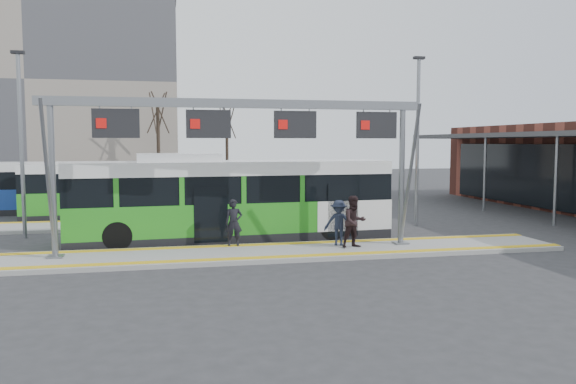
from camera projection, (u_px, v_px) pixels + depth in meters
name	position (u px, v px, depth m)	size (l,w,h in m)	color
ground	(255.00, 255.00, 19.31)	(120.00, 120.00, 0.00)	#2D2D30
platform_main	(255.00, 253.00, 19.30)	(22.00, 3.00, 0.15)	gray
platform_second	(144.00, 224.00, 26.26)	(20.00, 3.00, 0.15)	gray
tactile_main	(255.00, 251.00, 19.30)	(22.00, 2.65, 0.02)	gold
tactile_second	(145.00, 219.00, 27.38)	(20.00, 0.35, 0.02)	gold
gantry	(243.00, 130.00, 19.11)	(13.00, 1.68, 5.20)	slate
apartment_block	(41.00, 84.00, 50.66)	(24.50, 12.50, 18.40)	gray
hero_bus	(232.00, 200.00, 22.39)	(12.71, 3.35, 3.46)	black
bg_bus_green	(139.00, 190.00, 29.39)	(11.41, 2.82, 2.83)	black
passenger_a	(234.00, 223.00, 20.17)	(0.62, 0.41, 1.70)	black
passenger_b	(354.00, 222.00, 19.91)	(0.90, 0.70, 1.85)	black
passenger_c	(339.00, 223.00, 20.36)	(1.06, 0.61, 1.65)	#1C2232
tree_left	(158.00, 113.00, 45.05)	(1.40, 1.40, 8.23)	#382B21
tree_mid	(227.00, 122.00, 51.94)	(1.40, 1.40, 7.63)	#382B21
lamp_west	(21.00, 140.00, 22.46)	(0.50, 0.25, 7.50)	slate
lamp_east	(417.00, 137.00, 25.69)	(0.50, 0.25, 7.77)	slate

